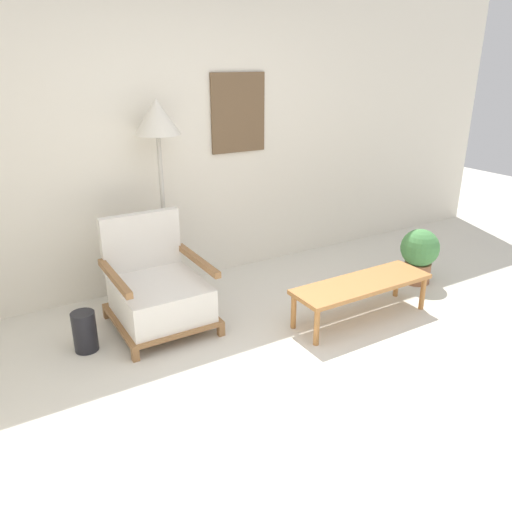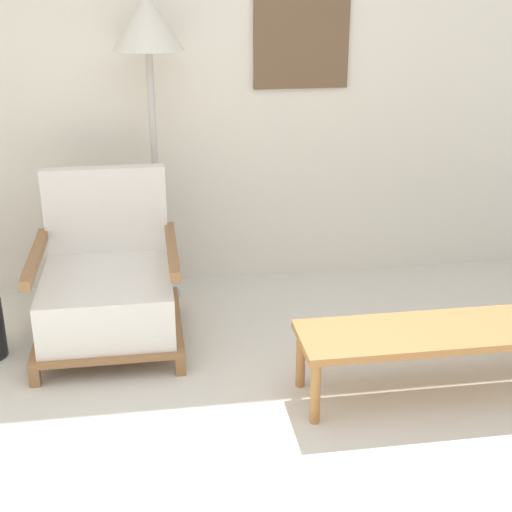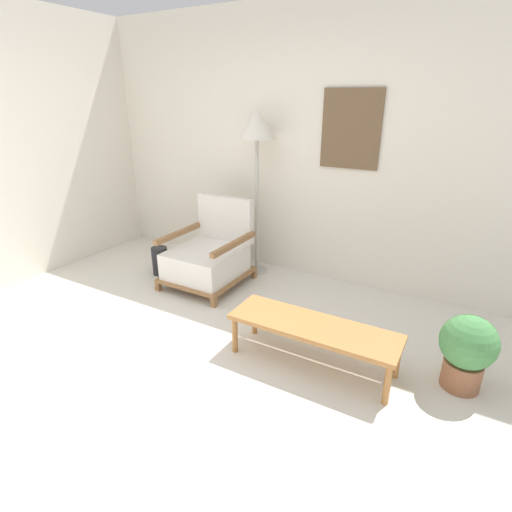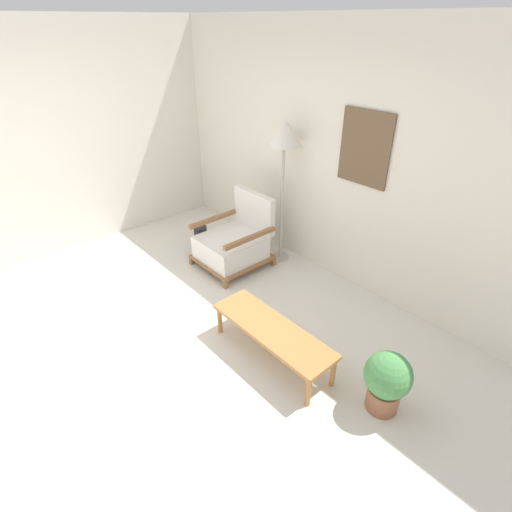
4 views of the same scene
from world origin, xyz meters
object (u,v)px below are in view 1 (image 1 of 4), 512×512
coffee_table (362,286)px  floor_lamp (158,127)px  vase (85,332)px  armchair (158,291)px  potted_plant (419,253)px

coffee_table → floor_lamp: bearing=133.1°
floor_lamp → vase: (-0.89, -0.60, -1.35)m
coffee_table → vase: bearing=162.1°
armchair → coffee_table: size_ratio=0.71×
vase → potted_plant: potted_plant is taller
coffee_table → vase: (-2.07, 0.67, -0.14)m
armchair → coffee_table: 1.65m
armchair → vase: armchair is taller
armchair → floor_lamp: floor_lamp is taller
floor_lamp → coffee_table: bearing=-46.9°
vase → floor_lamp: bearing=33.9°
vase → potted_plant: size_ratio=0.58×
armchair → potted_plant: bearing=-11.3°
vase → potted_plant: (3.04, -0.40, 0.15)m
coffee_table → vase: 2.19m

